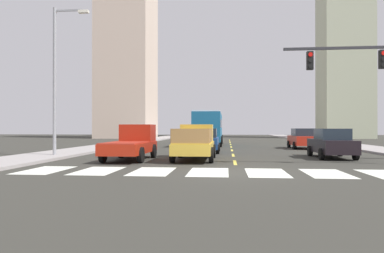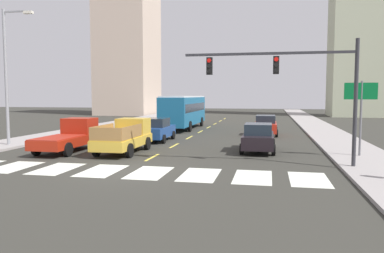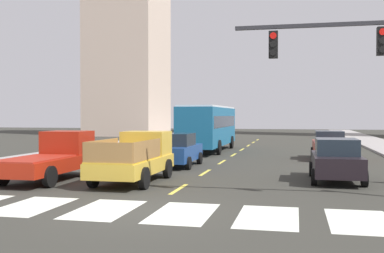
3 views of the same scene
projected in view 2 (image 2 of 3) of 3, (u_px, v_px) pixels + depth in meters
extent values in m
plane|color=#33322C|center=(125.00, 172.00, 17.10)|extent=(160.00, 160.00, 0.00)
cube|color=#9A9492|center=(329.00, 134.00, 32.44)|extent=(3.50, 110.00, 0.15)
cube|color=#9A9492|center=(84.00, 130.00, 36.92)|extent=(3.50, 110.00, 0.15)
cube|color=silver|center=(14.00, 167.00, 18.23)|extent=(1.57, 2.91, 0.01)
cube|color=silver|center=(57.00, 169.00, 17.78)|extent=(1.57, 2.91, 0.01)
cube|color=silver|center=(102.00, 171.00, 17.33)|extent=(1.57, 2.91, 0.01)
cube|color=silver|center=(150.00, 173.00, 16.88)|extent=(1.57, 2.91, 0.01)
cube|color=silver|center=(200.00, 175.00, 16.43)|extent=(1.57, 2.91, 0.01)
cube|color=silver|center=(253.00, 177.00, 15.98)|extent=(1.57, 2.91, 0.01)
cube|color=silver|center=(309.00, 179.00, 15.53)|extent=(1.57, 2.91, 0.01)
cube|color=#E0CB47|center=(152.00, 157.00, 21.01)|extent=(0.16, 2.40, 0.01)
cube|color=#E0CB47|center=(174.00, 146.00, 25.89)|extent=(0.16, 2.40, 0.01)
cube|color=#E0CB47|center=(189.00, 138.00, 30.78)|extent=(0.16, 2.40, 0.01)
cube|color=#E0CB47|center=(200.00, 132.00, 35.66)|extent=(0.16, 2.40, 0.01)
cube|color=#E0CB47|center=(209.00, 127.00, 40.54)|extent=(0.16, 2.40, 0.01)
cube|color=#E0CB47|center=(215.00, 124.00, 45.43)|extent=(0.16, 2.40, 0.01)
cube|color=#E0CB47|center=(220.00, 121.00, 50.31)|extent=(0.16, 2.40, 0.01)
cube|color=#E0CB47|center=(225.00, 119.00, 55.20)|extent=(0.16, 2.40, 0.01)
cube|color=gold|center=(123.00, 142.00, 22.59)|extent=(1.96, 5.20, 0.56)
cube|color=gold|center=(133.00, 126.00, 24.18)|extent=(1.84, 1.60, 1.00)
cube|color=#19232D|center=(136.00, 123.00, 24.60)|extent=(1.72, 0.08, 0.56)
cube|color=gold|center=(117.00, 138.00, 21.63)|extent=(1.84, 3.30, 0.06)
cylinder|color=black|center=(118.00, 143.00, 24.33)|extent=(0.22, 0.80, 0.80)
cylinder|color=black|center=(147.00, 143.00, 23.94)|extent=(0.22, 0.80, 0.80)
cylinder|color=black|center=(96.00, 149.00, 21.28)|extent=(0.22, 0.80, 0.80)
cylinder|color=black|center=(130.00, 150.00, 20.89)|extent=(0.22, 0.80, 0.80)
cube|color=olive|center=(102.00, 131.00, 21.78)|extent=(0.06, 3.17, 0.70)
cube|color=olive|center=(132.00, 132.00, 21.42)|extent=(0.06, 3.17, 0.70)
cube|color=olive|center=(105.00, 134.00, 20.05)|extent=(1.80, 0.06, 0.70)
cube|color=#A5210F|center=(66.00, 141.00, 22.94)|extent=(1.96, 5.20, 0.56)
cube|color=#A5210F|center=(80.00, 126.00, 24.54)|extent=(1.84, 1.60, 1.00)
cube|color=#19232D|center=(83.00, 122.00, 24.95)|extent=(1.72, 0.08, 0.56)
cube|color=#A22417|center=(58.00, 137.00, 21.99)|extent=(1.84, 3.30, 0.06)
cylinder|color=black|center=(65.00, 142.00, 24.68)|extent=(0.22, 0.80, 0.80)
cylinder|color=black|center=(93.00, 143.00, 24.29)|extent=(0.22, 0.80, 0.80)
cylinder|color=black|center=(36.00, 149.00, 21.63)|extent=(0.22, 0.80, 0.80)
cylinder|color=black|center=(68.00, 150.00, 21.25)|extent=(0.22, 0.80, 0.80)
cube|color=#195D86|center=(184.00, 111.00, 38.67)|extent=(2.50, 10.80, 2.70)
cube|color=#19232D|center=(184.00, 107.00, 38.64)|extent=(2.52, 9.94, 0.80)
cube|color=silver|center=(184.00, 97.00, 38.56)|extent=(2.40, 10.37, 0.12)
cylinder|color=black|center=(179.00, 121.00, 42.30)|extent=(0.22, 1.00, 1.00)
cylinder|color=black|center=(202.00, 122.00, 41.81)|extent=(0.22, 1.00, 1.00)
cylinder|color=black|center=(164.00, 126.00, 36.13)|extent=(0.22, 1.00, 1.00)
cylinder|color=black|center=(190.00, 126.00, 35.64)|extent=(0.22, 1.00, 1.00)
cube|color=navy|center=(157.00, 132.00, 28.46)|extent=(1.80, 4.40, 0.76)
cube|color=#1E2833|center=(156.00, 122.00, 28.25)|extent=(1.58, 2.11, 0.64)
cylinder|color=black|center=(151.00, 135.00, 30.00)|extent=(0.22, 0.64, 0.64)
cylinder|color=black|center=(173.00, 135.00, 29.64)|extent=(0.22, 0.64, 0.64)
cylinder|color=black|center=(139.00, 138.00, 27.33)|extent=(0.22, 0.64, 0.64)
cylinder|color=black|center=(164.00, 139.00, 26.98)|extent=(0.22, 0.64, 0.64)
cube|color=red|center=(266.00, 127.00, 32.46)|extent=(1.80, 4.40, 0.76)
cube|color=#1E2833|center=(266.00, 119.00, 32.25)|extent=(1.58, 2.11, 0.64)
cylinder|color=black|center=(255.00, 130.00, 34.00)|extent=(0.22, 0.64, 0.64)
cylinder|color=black|center=(276.00, 130.00, 33.64)|extent=(0.22, 0.64, 0.64)
cylinder|color=black|center=(254.00, 133.00, 31.34)|extent=(0.22, 0.64, 0.64)
cylinder|color=black|center=(277.00, 133.00, 30.98)|extent=(0.22, 0.64, 0.64)
cube|color=black|center=(258.00, 140.00, 23.11)|extent=(1.80, 4.40, 0.76)
cube|color=#1E2833|center=(258.00, 129.00, 22.91)|extent=(1.58, 2.11, 0.64)
cylinder|color=black|center=(245.00, 143.00, 24.65)|extent=(0.22, 0.64, 0.64)
cylinder|color=black|center=(273.00, 144.00, 24.30)|extent=(0.22, 0.64, 0.64)
cylinder|color=black|center=(242.00, 149.00, 21.99)|extent=(0.22, 0.64, 0.64)
cylinder|color=black|center=(274.00, 150.00, 21.63)|extent=(0.22, 0.64, 0.64)
cylinder|color=#2D2D33|center=(355.00, 105.00, 17.43)|extent=(0.18, 0.18, 6.00)
cube|color=#2D2D33|center=(268.00, 53.00, 18.02)|extent=(7.97, 0.12, 0.12)
cube|color=black|center=(276.00, 65.00, 17.98)|extent=(0.28, 0.24, 0.84)
cylinder|color=red|center=(276.00, 59.00, 17.84)|extent=(0.20, 0.04, 0.20)
cylinder|color=black|center=(276.00, 65.00, 17.86)|extent=(0.20, 0.04, 0.20)
cylinder|color=black|center=(276.00, 70.00, 17.88)|extent=(0.20, 0.04, 0.20)
cube|color=black|center=(209.00, 66.00, 18.62)|extent=(0.28, 0.24, 0.84)
cylinder|color=red|center=(209.00, 60.00, 18.47)|extent=(0.20, 0.04, 0.20)
cylinder|color=black|center=(209.00, 66.00, 18.49)|extent=(0.20, 0.04, 0.20)
cylinder|color=black|center=(209.00, 71.00, 18.51)|extent=(0.20, 0.04, 0.20)
cylinder|color=slate|center=(361.00, 120.00, 20.58)|extent=(0.12, 0.12, 4.20)
cube|color=#07612B|center=(361.00, 91.00, 20.44)|extent=(1.70, 0.06, 0.90)
cylinder|color=gray|center=(6.00, 79.00, 25.02)|extent=(0.20, 0.20, 9.00)
cube|color=gray|center=(16.00, 11.00, 24.49)|extent=(1.80, 0.10, 0.10)
cube|color=silver|center=(28.00, 12.00, 24.32)|extent=(0.60, 0.28, 0.16)
cube|color=beige|center=(128.00, 34.00, 66.24)|extent=(8.98, 10.46, 27.98)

